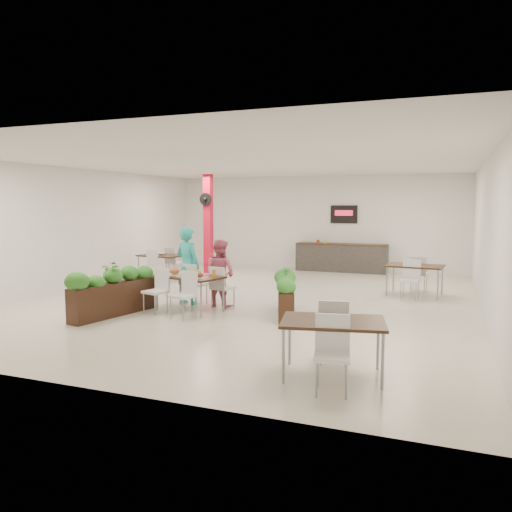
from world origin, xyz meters
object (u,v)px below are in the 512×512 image
at_px(side_table_b, 415,270).
at_px(main_table, 189,281).
at_px(side_table_a, 162,259).
at_px(service_counter, 341,257).
at_px(side_table_c, 333,329).
at_px(diner_woman, 220,273).
at_px(diner_man, 188,265).
at_px(planter_right, 286,291).
at_px(planter_left, 113,290).
at_px(red_column, 208,223).

bearing_deg(side_table_b, main_table, -133.40).
bearing_deg(side_table_a, side_table_b, 8.94).
distance_m(service_counter, side_table_c, 10.33).
bearing_deg(diner_woman, side_table_c, 148.79).
relative_size(diner_man, side_table_b, 1.06).
height_order(main_table, diner_man, diner_man).
bearing_deg(diner_woman, planter_right, -175.02).
bearing_deg(service_counter, planter_left, -109.88).
distance_m(service_counter, planter_left, 8.73).
bearing_deg(service_counter, diner_woman, -101.53).
relative_size(service_counter, side_table_b, 1.81).
height_order(main_table, side_table_c, same).
height_order(diner_woman, planter_right, diner_woman).
height_order(red_column, side_table_c, red_column).
bearing_deg(service_counter, red_column, -155.00).
height_order(red_column, main_table, red_column).
bearing_deg(side_table_b, diner_man, -141.13).
height_order(planter_left, side_table_b, planter_left).
height_order(red_column, service_counter, red_column).
bearing_deg(service_counter, diner_man, -108.01).
xyz_separation_m(service_counter, diner_man, (-2.15, -6.60, 0.38)).
bearing_deg(diner_woman, diner_man, 15.88).
distance_m(main_table, planter_left, 1.54).
xyz_separation_m(planter_left, side_table_b, (5.53, 4.58, 0.11)).
bearing_deg(red_column, side_table_c, -54.33).
bearing_deg(planter_left, service_counter, 70.12).
relative_size(service_counter, planter_right, 1.67).
height_order(side_table_a, side_table_b, same).
xyz_separation_m(red_column, service_counter, (4.00, 1.86, -1.15)).
bearing_deg(planter_left, side_table_a, 110.17).
distance_m(diner_woman, side_table_b, 4.92).
relative_size(red_column, side_table_b, 1.93).
xyz_separation_m(side_table_a, side_table_b, (7.17, 0.11, 0.00)).
bearing_deg(red_column, planter_left, -80.77).
height_order(planter_left, side_table_a, planter_left).
relative_size(diner_woman, planter_right, 0.83).
distance_m(diner_woman, side_table_c, 4.83).
height_order(red_column, planter_left, red_column).
bearing_deg(planter_left, side_table_b, 39.65).
bearing_deg(planter_left, planter_right, 21.83).
height_order(diner_woman, side_table_c, diner_woman).
relative_size(diner_man, planter_right, 0.98).
bearing_deg(side_table_b, planter_left, -133.80).
xyz_separation_m(diner_man, planter_left, (-0.82, -1.60, -0.34)).
distance_m(diner_man, planter_left, 1.83).
xyz_separation_m(planter_right, side_table_b, (2.30, 3.29, 0.15)).
distance_m(service_counter, diner_man, 6.95).
height_order(planter_left, side_table_c, planter_left).
relative_size(diner_man, side_table_a, 1.05).
xyz_separation_m(service_counter, diner_woman, (-1.35, -6.60, 0.25)).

